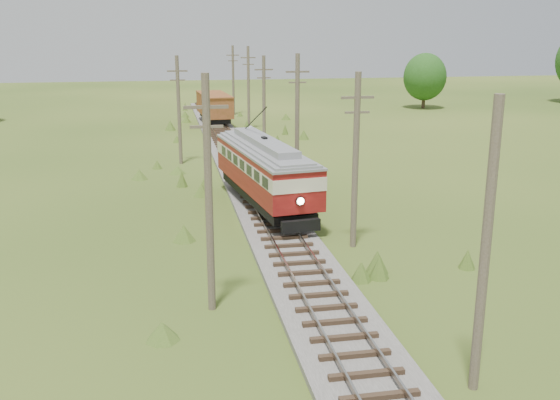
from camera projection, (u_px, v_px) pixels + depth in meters
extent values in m
cube|color=#605B54|center=(246.00, 176.00, 45.74)|extent=(3.60, 96.00, 0.25)
cube|color=#726659|center=(236.00, 172.00, 45.52)|extent=(0.08, 96.00, 0.17)
cube|color=#726659|center=(255.00, 171.00, 45.77)|extent=(0.08, 96.00, 0.17)
cube|color=#2D2116|center=(246.00, 173.00, 45.69)|extent=(2.40, 96.00, 0.16)
cube|color=black|center=(265.00, 194.00, 37.16)|extent=(3.92, 11.51, 0.46)
cube|color=maroon|center=(265.00, 177.00, 36.89)|extent=(4.47, 12.54, 1.12)
cube|color=beige|center=(264.00, 162.00, 36.65)|extent=(4.51, 12.60, 0.72)
cube|color=black|center=(264.00, 162.00, 36.65)|extent=(4.46, 12.06, 0.56)
cube|color=maroon|center=(264.00, 154.00, 36.51)|extent=(4.47, 12.54, 0.31)
cube|color=gray|center=(264.00, 148.00, 36.43)|extent=(4.55, 12.66, 0.39)
cube|color=gray|center=(264.00, 142.00, 36.34)|extent=(2.50, 9.29, 0.41)
sphere|color=#FFF2BF|center=(300.00, 201.00, 31.15)|extent=(0.37, 0.37, 0.37)
cylinder|color=black|center=(255.00, 118.00, 37.72)|extent=(0.70, 4.73, 1.97)
cylinder|color=black|center=(276.00, 217.00, 32.68)|extent=(0.23, 0.83, 0.82)
cylinder|color=black|center=(304.00, 215.00, 33.15)|extent=(0.23, 0.83, 0.82)
cylinder|color=black|center=(233.00, 179.00, 41.19)|extent=(0.23, 0.83, 0.82)
cylinder|color=black|center=(256.00, 177.00, 41.65)|extent=(0.23, 0.83, 0.82)
cube|color=black|center=(215.00, 117.00, 71.20)|extent=(2.91, 8.17, 0.56)
cube|color=brown|center=(214.00, 105.00, 70.84)|extent=(3.56, 9.10, 2.23)
cube|color=brown|center=(214.00, 94.00, 70.53)|extent=(3.63, 9.28, 0.13)
cylinder|color=black|center=(211.00, 120.00, 68.49)|extent=(0.20, 0.90, 0.89)
cylinder|color=black|center=(226.00, 119.00, 68.90)|extent=(0.20, 0.90, 0.89)
cylinder|color=black|center=(204.00, 114.00, 73.47)|extent=(0.20, 0.90, 0.89)
cylinder|color=black|center=(218.00, 113.00, 73.89)|extent=(0.20, 0.90, 0.89)
cone|color=gray|center=(251.00, 131.00, 64.02)|extent=(2.92, 2.92, 1.10)
cone|color=gray|center=(259.00, 134.00, 63.34)|extent=(1.64, 1.64, 0.64)
cylinder|color=brown|center=(485.00, 250.00, 17.65)|extent=(0.30, 0.30, 8.80)
cylinder|color=brown|center=(355.00, 162.00, 30.05)|extent=(0.30, 0.30, 8.60)
cube|color=brown|center=(358.00, 97.00, 29.24)|extent=(1.60, 0.12, 0.12)
cube|color=brown|center=(357.00, 112.00, 29.42)|extent=(1.20, 0.10, 0.10)
cylinder|color=brown|center=(297.00, 121.00, 42.31)|extent=(0.30, 0.30, 9.00)
cube|color=brown|center=(298.00, 72.00, 41.45)|extent=(1.60, 0.12, 0.12)
cube|color=brown|center=(297.00, 82.00, 41.63)|extent=(1.20, 0.10, 0.10)
cylinder|color=brown|center=(264.00, 104.00, 54.69)|extent=(0.30, 0.30, 8.40)
cube|color=brown|center=(264.00, 70.00, 53.91)|extent=(1.60, 0.12, 0.12)
cube|color=brown|center=(264.00, 78.00, 54.09)|extent=(1.20, 0.10, 0.10)
cylinder|color=brown|center=(249.00, 89.00, 67.03)|extent=(0.30, 0.30, 8.90)
cube|color=brown|center=(248.00, 58.00, 66.18)|extent=(1.60, 0.12, 0.12)
cube|color=brown|center=(248.00, 64.00, 66.37)|extent=(1.20, 0.10, 0.10)
cylinder|color=brown|center=(233.00, 80.00, 79.36)|extent=(0.30, 0.30, 8.70)
cube|color=brown|center=(233.00, 55.00, 78.54)|extent=(1.60, 0.12, 0.12)
cube|color=brown|center=(233.00, 61.00, 78.72)|extent=(1.20, 0.10, 0.10)
cylinder|color=brown|center=(209.00, 197.00, 22.98)|extent=(0.30, 0.30, 9.00)
cube|color=brown|center=(206.00, 107.00, 22.11)|extent=(1.60, 0.12, 0.12)
cube|color=brown|center=(207.00, 127.00, 22.30)|extent=(1.20, 0.10, 0.10)
cylinder|color=brown|center=(179.00, 111.00, 49.55)|extent=(0.30, 0.30, 8.60)
cube|color=brown|center=(177.00, 71.00, 48.74)|extent=(1.60, 0.12, 0.12)
cube|color=brown|center=(178.00, 80.00, 48.92)|extent=(1.20, 0.10, 0.10)
cylinder|color=#38281C|center=(423.00, 99.00, 86.80)|extent=(0.50, 0.50, 2.52)
ellipsoid|color=#255218|center=(425.00, 77.00, 85.99)|extent=(5.88, 5.88, 6.47)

